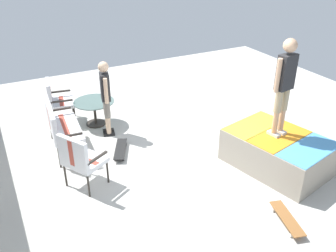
{
  "coord_description": "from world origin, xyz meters",
  "views": [
    {
      "loc": [
        -5.08,
        3.09,
        3.91
      ],
      "look_at": [
        0.32,
        0.3,
        0.7
      ],
      "focal_mm": 39.42,
      "sensor_mm": 36.0,
      "label": 1
    }
  ],
  "objects_px": {
    "patio_table": "(94,108)",
    "patio_chair_by_wall": "(79,157)",
    "patio_chair_near_house": "(56,98)",
    "person_skater": "(285,81)",
    "skateboard_spare": "(287,218)",
    "skate_ramp": "(279,151)",
    "skateboard_by_bench": "(120,149)",
    "patio_bench": "(59,124)",
    "person_watching": "(105,94)"
  },
  "relations": [
    {
      "from": "patio_table",
      "to": "patio_chair_by_wall",
      "type": "bearing_deg",
      "value": 157.21
    },
    {
      "from": "patio_chair_near_house",
      "to": "patio_table",
      "type": "distance_m",
      "value": 0.89
    },
    {
      "from": "person_skater",
      "to": "skateboard_spare",
      "type": "distance_m",
      "value": 2.28
    },
    {
      "from": "skate_ramp",
      "to": "patio_chair_near_house",
      "type": "xyz_separation_m",
      "value": [
        3.69,
        3.23,
        0.29
      ]
    },
    {
      "from": "patio_table",
      "to": "skateboard_by_bench",
      "type": "distance_m",
      "value": 1.47
    },
    {
      "from": "patio_bench",
      "to": "patio_chair_near_house",
      "type": "xyz_separation_m",
      "value": [
        1.3,
        -0.23,
        -0.0
      ]
    },
    {
      "from": "skate_ramp",
      "to": "patio_bench",
      "type": "relative_size",
      "value": 1.89
    },
    {
      "from": "patio_bench",
      "to": "skateboard_by_bench",
      "type": "bearing_deg",
      "value": -121.02
    },
    {
      "from": "skate_ramp",
      "to": "patio_chair_near_house",
      "type": "bearing_deg",
      "value": 41.26
    },
    {
      "from": "person_skater",
      "to": "patio_bench",
      "type": "bearing_deg",
      "value": 56.29
    },
    {
      "from": "skateboard_spare",
      "to": "patio_chair_by_wall",
      "type": "bearing_deg",
      "value": 47.59
    },
    {
      "from": "skateboard_spare",
      "to": "patio_chair_near_house",
      "type": "bearing_deg",
      "value": 24.95
    },
    {
      "from": "patio_bench",
      "to": "skateboard_spare",
      "type": "height_order",
      "value": "patio_bench"
    },
    {
      "from": "patio_chair_by_wall",
      "to": "person_skater",
      "type": "distance_m",
      "value": 3.68
    },
    {
      "from": "skate_ramp",
      "to": "person_watching",
      "type": "distance_m",
      "value": 3.63
    },
    {
      "from": "patio_bench",
      "to": "patio_chair_near_house",
      "type": "height_order",
      "value": "same"
    },
    {
      "from": "person_watching",
      "to": "skateboard_spare",
      "type": "distance_m",
      "value": 4.26
    },
    {
      "from": "skate_ramp",
      "to": "person_watching",
      "type": "bearing_deg",
      "value": 42.06
    },
    {
      "from": "skateboard_by_bench",
      "to": "skateboard_spare",
      "type": "relative_size",
      "value": 0.98
    },
    {
      "from": "patio_table",
      "to": "person_watching",
      "type": "relative_size",
      "value": 0.55
    },
    {
      "from": "skate_ramp",
      "to": "person_watching",
      "type": "xyz_separation_m",
      "value": [
        2.65,
        2.39,
        0.62
      ]
    },
    {
      "from": "patio_bench",
      "to": "patio_table",
      "type": "distance_m",
      "value": 1.28
    },
    {
      "from": "skate_ramp",
      "to": "person_skater",
      "type": "height_order",
      "value": "person_skater"
    },
    {
      "from": "patio_chair_near_house",
      "to": "person_skater",
      "type": "bearing_deg",
      "value": -138.25
    },
    {
      "from": "patio_bench",
      "to": "patio_chair_by_wall",
      "type": "distance_m",
      "value": 1.37
    },
    {
      "from": "skateboard_spare",
      "to": "person_skater",
      "type": "bearing_deg",
      "value": -33.81
    },
    {
      "from": "skate_ramp",
      "to": "person_skater",
      "type": "xyz_separation_m",
      "value": [
        0.09,
        0.03,
        1.35
      ]
    },
    {
      "from": "skate_ramp",
      "to": "patio_table",
      "type": "bearing_deg",
      "value": 38.02
    },
    {
      "from": "skateboard_spare",
      "to": "skateboard_by_bench",
      "type": "bearing_deg",
      "value": 26.59
    },
    {
      "from": "patio_chair_by_wall",
      "to": "patio_table",
      "type": "xyz_separation_m",
      "value": [
        2.19,
        -0.92,
        -0.21
      ]
    },
    {
      "from": "skate_ramp",
      "to": "patio_chair_by_wall",
      "type": "height_order",
      "value": "patio_chair_by_wall"
    },
    {
      "from": "patio_chair_by_wall",
      "to": "skateboard_by_bench",
      "type": "relative_size",
      "value": 1.27
    },
    {
      "from": "patio_bench",
      "to": "patio_chair_near_house",
      "type": "bearing_deg",
      "value": -10.04
    },
    {
      "from": "patio_chair_near_house",
      "to": "person_watching",
      "type": "distance_m",
      "value": 1.37
    },
    {
      "from": "person_watching",
      "to": "skateboard_spare",
      "type": "relative_size",
      "value": 1.97
    },
    {
      "from": "patio_bench",
      "to": "skateboard_spare",
      "type": "distance_m",
      "value": 4.47
    },
    {
      "from": "patio_chair_near_house",
      "to": "person_watching",
      "type": "height_order",
      "value": "person_watching"
    },
    {
      "from": "skate_ramp",
      "to": "skateboard_spare",
      "type": "bearing_deg",
      "value": 143.4
    },
    {
      "from": "patio_chair_by_wall",
      "to": "patio_table",
      "type": "height_order",
      "value": "patio_chair_by_wall"
    },
    {
      "from": "patio_chair_near_house",
      "to": "skateboard_by_bench",
      "type": "relative_size",
      "value": 1.27
    },
    {
      "from": "patio_chair_by_wall",
      "to": "skateboard_by_bench",
      "type": "bearing_deg",
      "value": -52.15
    },
    {
      "from": "patio_bench",
      "to": "person_watching",
      "type": "height_order",
      "value": "person_watching"
    },
    {
      "from": "person_watching",
      "to": "skateboard_spare",
      "type": "xyz_separation_m",
      "value": [
        -3.91,
        -1.46,
        -0.86
      ]
    },
    {
      "from": "patio_bench",
      "to": "skate_ramp",
      "type": "bearing_deg",
      "value": -124.56
    },
    {
      "from": "patio_bench",
      "to": "person_skater",
      "type": "height_order",
      "value": "person_skater"
    },
    {
      "from": "patio_chair_near_house",
      "to": "skateboard_spare",
      "type": "bearing_deg",
      "value": -155.05
    },
    {
      "from": "patio_table",
      "to": "person_watching",
      "type": "xyz_separation_m",
      "value": [
        -0.55,
        -0.11,
        0.54
      ]
    },
    {
      "from": "skateboard_spare",
      "to": "patio_bench",
      "type": "bearing_deg",
      "value": 34.78
    },
    {
      "from": "skate_ramp",
      "to": "person_watching",
      "type": "height_order",
      "value": "person_watching"
    },
    {
      "from": "patio_chair_near_house",
      "to": "patio_table",
      "type": "bearing_deg",
      "value": -123.4
    }
  ]
}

